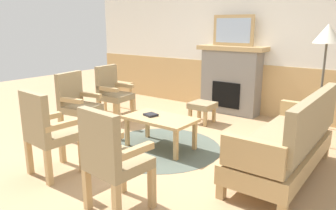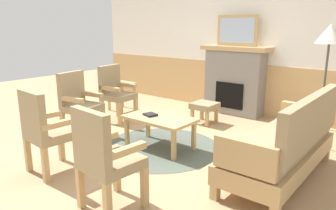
# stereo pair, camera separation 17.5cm
# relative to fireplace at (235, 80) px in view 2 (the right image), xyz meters

# --- Properties ---
(ground_plane) EXTENTS (14.00, 14.00, 0.00)m
(ground_plane) POSITION_rel_fireplace_xyz_m (0.00, -2.35, -0.65)
(ground_plane) COLOR tan
(wall_back) EXTENTS (7.20, 0.14, 2.70)m
(wall_back) POSITION_rel_fireplace_xyz_m (0.00, 0.25, 0.66)
(wall_back) COLOR white
(wall_back) RESTS_ON ground_plane
(fireplace) EXTENTS (1.30, 0.44, 1.28)m
(fireplace) POSITION_rel_fireplace_xyz_m (0.00, 0.00, 0.00)
(fireplace) COLOR gray
(fireplace) RESTS_ON ground_plane
(framed_picture) EXTENTS (0.80, 0.04, 0.56)m
(framed_picture) POSITION_rel_fireplace_xyz_m (0.00, 0.00, 0.91)
(framed_picture) COLOR tan
(framed_picture) RESTS_ON fireplace
(couch) EXTENTS (0.70, 1.80, 0.98)m
(couch) POSITION_rel_fireplace_xyz_m (1.72, -2.12, -0.26)
(couch) COLOR tan
(couch) RESTS_ON ground_plane
(coffee_table) EXTENTS (0.96, 0.56, 0.44)m
(coffee_table) POSITION_rel_fireplace_xyz_m (0.06, -2.26, -0.27)
(coffee_table) COLOR tan
(coffee_table) RESTS_ON ground_plane
(round_rug) EXTENTS (1.68, 1.68, 0.01)m
(round_rug) POSITION_rel_fireplace_xyz_m (0.06, -2.26, -0.65)
(round_rug) COLOR #4C564C
(round_rug) RESTS_ON ground_plane
(book_on_table) EXTENTS (0.20, 0.19, 0.03)m
(book_on_table) POSITION_rel_fireplace_xyz_m (-0.09, -2.28, -0.20)
(book_on_table) COLOR black
(book_on_table) RESTS_ON coffee_table
(footstool) EXTENTS (0.40, 0.40, 0.36)m
(footstool) POSITION_rel_fireplace_xyz_m (-0.08, -0.89, -0.37)
(footstool) COLOR tan
(footstool) RESTS_ON ground_plane
(armchair_near_fireplace) EXTENTS (0.52, 0.52, 0.98)m
(armchair_near_fireplace) POSITION_rel_fireplace_xyz_m (-1.39, -1.75, -0.11)
(armchair_near_fireplace) COLOR tan
(armchair_near_fireplace) RESTS_ON ground_plane
(armchair_by_window_left) EXTENTS (0.55, 0.55, 0.98)m
(armchair_by_window_left) POSITION_rel_fireplace_xyz_m (-1.22, -2.64, -0.11)
(armchair_by_window_left) COLOR tan
(armchair_by_window_left) RESTS_ON ground_plane
(armchair_front_left) EXTENTS (0.51, 0.51, 0.98)m
(armchair_front_left) POSITION_rel_fireplace_xyz_m (-0.42, -3.66, -0.11)
(armchair_front_left) COLOR tan
(armchair_front_left) RESTS_ON ground_plane
(armchair_front_center) EXTENTS (0.52, 0.52, 0.98)m
(armchair_front_center) POSITION_rel_fireplace_xyz_m (0.70, -3.75, -0.11)
(armchair_front_center) COLOR tan
(armchair_front_center) RESTS_ON ground_plane
(side_table) EXTENTS (0.44, 0.44, 0.55)m
(side_table) POSITION_rel_fireplace_xyz_m (-1.84, -1.18, -0.22)
(side_table) COLOR tan
(side_table) RESTS_ON ground_plane
(floor_lamp_by_couch) EXTENTS (0.36, 0.36, 1.68)m
(floor_lamp_by_couch) POSITION_rel_fireplace_xyz_m (1.77, -0.87, 0.80)
(floor_lamp_by_couch) COLOR #332D28
(floor_lamp_by_couch) RESTS_ON ground_plane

